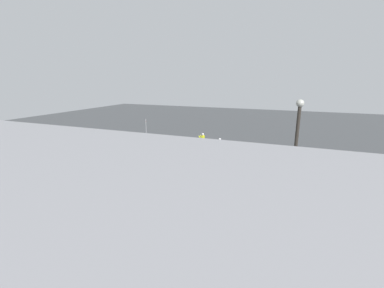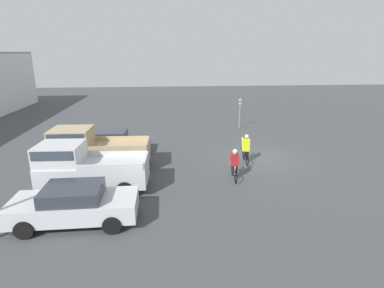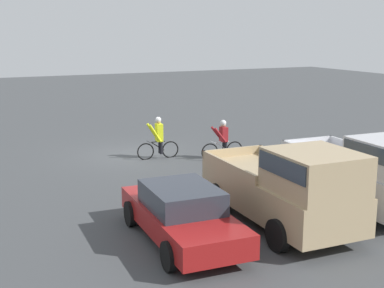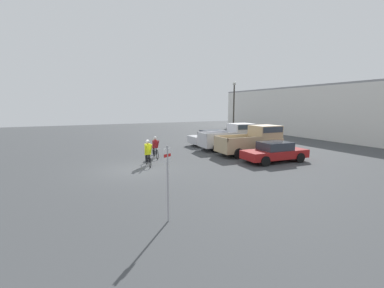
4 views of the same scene
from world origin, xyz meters
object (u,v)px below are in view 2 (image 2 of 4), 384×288
sedan_1 (110,141)px  fire_lane_sign (240,110)px  pickup_truck_0 (85,167)px  cyclist_1 (235,164)px  cyclist_0 (246,149)px  sedan_0 (74,204)px  pickup_truck_1 (92,148)px

sedan_1 → fire_lane_sign: fire_lane_sign is taller
pickup_truck_0 → cyclist_1: size_ratio=2.76×
cyclist_0 → fire_lane_sign: 8.38m
sedan_1 → pickup_truck_0: bearing=178.0°
pickup_truck_0 → fire_lane_sign: 14.93m
sedan_0 → fire_lane_sign: (13.93, -9.67, 0.80)m
sedan_0 → pickup_truck_1: 5.66m
sedan_1 → cyclist_1: 8.53m
sedan_0 → cyclist_0: (5.73, -8.06, 0.10)m
sedan_0 → pickup_truck_0: pickup_truck_0 is taller
pickup_truck_1 → fire_lane_sign: (8.32, -10.24, 0.39)m
sedan_0 → fire_lane_sign: fire_lane_sign is taller
pickup_truck_1 → cyclist_0: (0.12, -8.62, -0.32)m
sedan_0 → sedan_1: sedan_0 is taller
sedan_1 → cyclist_0: bearing=-108.1°
pickup_truck_0 → cyclist_0: pickup_truck_0 is taller
fire_lane_sign → pickup_truck_0: bearing=138.1°
pickup_truck_1 → sedan_0: bearing=-174.3°
sedan_0 → cyclist_1: 7.70m
sedan_1 → fire_lane_sign: bearing=-60.5°
pickup_truck_1 → sedan_1: pickup_truck_1 is taller
pickup_truck_1 → fire_lane_sign: fire_lane_sign is taller
cyclist_0 → fire_lane_sign: (8.20, -1.61, 0.71)m
pickup_truck_1 → cyclist_0: 8.63m
pickup_truck_0 → cyclist_0: (2.92, -8.35, -0.31)m
pickup_truck_1 → fire_lane_sign: 13.19m
pickup_truck_1 → pickup_truck_0: bearing=-174.3°
cyclist_0 → fire_lane_sign: fire_lane_sign is taller
sedan_0 → pickup_truck_1: pickup_truck_1 is taller
cyclist_1 → fire_lane_sign: 10.85m
cyclist_0 → sedan_0: bearing=125.4°
sedan_0 → cyclist_0: bearing=-54.6°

